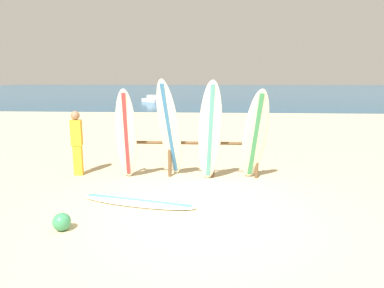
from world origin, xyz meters
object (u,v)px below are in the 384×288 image
object	(u,v)px
surfboard_leaning_left	(170,130)
surfboard_leaning_center_left	(210,132)
surfboard_leaning_center	(255,136)
surfboard_lying_on_sand	(138,201)
surfboard_rack	(191,152)
surfboard_leaning_far_left	(126,135)
small_boat_offshore	(152,100)
beachgoer_standing	(77,140)
beach_ball	(62,222)

from	to	relation	value
surfboard_leaning_left	surfboard_leaning_center_left	world-z (taller)	surfboard_leaning_left
surfboard_leaning_center	surfboard_lying_on_sand	world-z (taller)	surfboard_leaning_center
surfboard_leaning_left	surfboard_leaning_center_left	bearing A→B (deg)	-10.67
surfboard_rack	surfboard_leaning_left	xyz separation A→B (m)	(-0.50, -0.26, 0.57)
surfboard_leaning_far_left	surfboard_leaning_center_left	distance (m)	1.99
small_boat_offshore	beachgoer_standing	bearing A→B (deg)	-84.20
surfboard_leaning_center	beach_ball	world-z (taller)	surfboard_leaning_center
surfboard_leaning_center	small_boat_offshore	xyz separation A→B (m)	(-6.94, 25.38, -0.86)
surfboard_leaning_center_left	beachgoer_standing	bearing A→B (deg)	172.56
surfboard_leaning_left	small_boat_offshore	bearing A→B (deg)	101.01
surfboard_leaning_far_left	surfboard_lying_on_sand	bearing A→B (deg)	-68.95
surfboard_rack	surfboard_lying_on_sand	size ratio (longest dim) A/B	1.35
surfboard_leaning_center	beach_ball	bearing A→B (deg)	-140.34
surfboard_leaning_far_left	surfboard_lying_on_sand	size ratio (longest dim) A/B	0.90
surfboard_rack	small_boat_offshore	size ratio (longest dim) A/B	1.42
beachgoer_standing	surfboard_leaning_center	bearing A→B (deg)	-4.06
surfboard_rack	small_boat_offshore	bearing A→B (deg)	102.22
surfboard_leaning_far_left	surfboard_leaning_center_left	bearing A→B (deg)	-1.33
surfboard_lying_on_sand	surfboard_leaning_far_left	bearing A→B (deg)	111.05
surfboard_leaning_center_left	small_boat_offshore	xyz separation A→B (m)	(-5.89, 25.51, -0.95)
surfboard_lying_on_sand	surfboard_rack	bearing A→B (deg)	63.34
surfboard_leaning_center	surfboard_lying_on_sand	size ratio (longest dim) A/B	0.90
small_boat_offshore	beach_ball	world-z (taller)	small_boat_offshore
surfboard_rack	small_boat_offshore	xyz separation A→B (m)	(-5.43, 25.07, -0.39)
beachgoer_standing	small_boat_offshore	world-z (taller)	beachgoer_standing
surfboard_lying_on_sand	small_boat_offshore	size ratio (longest dim) A/B	1.05
surfboard_rack	surfboard_leaning_far_left	bearing A→B (deg)	-165.43
surfboard_leaning_center_left	beach_ball	size ratio (longest dim) A/B	8.15
surfboard_leaning_far_left	surfboard_leaning_left	distance (m)	1.03
surfboard_leaning_center_left	surfboard_rack	bearing A→B (deg)	136.53
surfboard_leaning_center_left	surfboard_leaning_center	xyz separation A→B (m)	(1.05, 0.12, -0.10)
surfboard_leaning_far_left	beach_ball	distance (m)	2.96
surfboard_leaning_center_left	beach_ball	world-z (taller)	surfboard_leaning_center_left
surfboard_leaning_far_left	surfboard_leaning_center	size ratio (longest dim) A/B	1.00
beach_ball	surfboard_leaning_center_left	bearing A→B (deg)	48.76
beachgoer_standing	beach_ball	size ratio (longest dim) A/B	5.52
small_boat_offshore	surfboard_leaning_center	bearing A→B (deg)	-74.71
beachgoer_standing	surfboard_lying_on_sand	bearing A→B (deg)	-44.12
surfboard_leaning_far_left	surfboard_leaning_center	xyz separation A→B (m)	(3.03, 0.08, 0.00)
beachgoer_standing	surfboard_rack	bearing A→B (deg)	0.08
surfboard_leaning_left	small_boat_offshore	distance (m)	25.82
surfboard_leaning_left	small_boat_offshore	world-z (taller)	surfboard_leaning_left
surfboard_leaning_center	small_boat_offshore	bearing A→B (deg)	105.29
surfboard_leaning_far_left	surfboard_leaning_left	bearing A→B (deg)	7.61
surfboard_rack	surfboard_leaning_far_left	size ratio (longest dim) A/B	1.50
surfboard_leaning_left	beachgoer_standing	size ratio (longest dim) A/B	1.49
surfboard_leaning_center	beach_ball	size ratio (longest dim) A/B	7.51
surfboard_leaning_center_left	surfboard_leaning_left	bearing A→B (deg)	169.33
surfboard_leaning_far_left	beachgoer_standing	bearing A→B (deg)	164.03
surfboard_leaning_left	surfboard_lying_on_sand	world-z (taller)	surfboard_leaning_left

